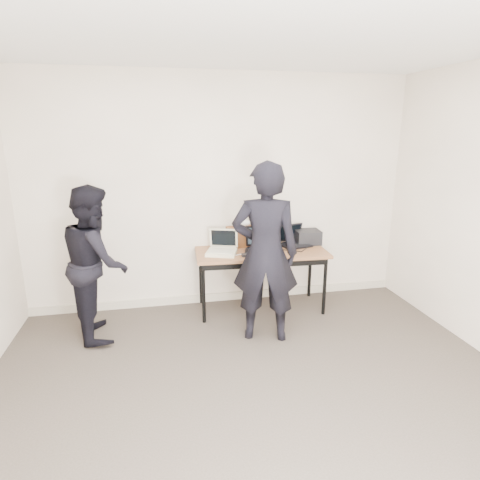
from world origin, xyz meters
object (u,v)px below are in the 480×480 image
object	(u,v)px
laptop_center	(261,246)
leather_satchel	(242,236)
laptop_beige	(222,249)
equipment_box	(308,237)
person_observer	(96,262)
person_typist	(265,253)
laptop_right	(293,241)
desk	(261,256)

from	to	relation	value
laptop_center	leather_satchel	xyz separation A→B (m)	(-0.17, 0.26, 0.06)
laptop_beige	equipment_box	bearing A→B (deg)	28.47
laptop_center	equipment_box	world-z (taller)	laptop_center
laptop_beige	leather_satchel	xyz separation A→B (m)	(0.28, 0.23, 0.08)
leather_satchel	person_observer	world-z (taller)	person_observer
person_typist	person_observer	distance (m)	1.70
laptop_right	equipment_box	size ratio (longest dim) A/B	1.39
laptop_beige	leather_satchel	size ratio (longest dim) A/B	1.09
laptop_beige	equipment_box	xyz separation A→B (m)	(1.09, 0.19, 0.03)
desk	person_typist	world-z (taller)	person_typist
desk	laptop_center	distance (m)	0.13
laptop_beige	laptop_right	xyz separation A→B (m)	(0.90, 0.16, 0.00)
equipment_box	person_observer	world-z (taller)	person_observer
desk	laptop_center	bearing A→B (deg)	-104.30
person_typist	laptop_beige	bearing A→B (deg)	-49.14
desk	person_observer	xyz separation A→B (m)	(-1.78, -0.24, 0.12)
leather_satchel	person_observer	distance (m)	1.67
laptop_right	leather_satchel	distance (m)	0.62
desk	person_typist	xyz separation A→B (m)	(-0.13, -0.66, 0.24)
person_observer	person_typist	bearing A→B (deg)	-115.42
desk	equipment_box	bearing A→B (deg)	19.69
equipment_box	person_typist	distance (m)	1.14
person_observer	laptop_right	bearing A→B (deg)	-91.04
person_observer	equipment_box	bearing A→B (deg)	-91.11
desk	laptop_right	world-z (taller)	laptop_right
desk	equipment_box	size ratio (longest dim) A/B	5.27
desk	leather_satchel	size ratio (longest dim) A/B	4.11
laptop_center	laptop_right	distance (m)	0.48
leather_satchel	desk	bearing A→B (deg)	-56.29
desk	leather_satchel	distance (m)	0.34
laptop_center	person_typist	world-z (taller)	person_typist
person_typist	laptop_right	bearing A→B (deg)	-110.45
person_typist	equipment_box	bearing A→B (deg)	-117.51
equipment_box	person_observer	bearing A→B (deg)	-169.87
laptop_beige	equipment_box	world-z (taller)	laptop_beige
desk	laptop_center	world-z (taller)	laptop_center
desk	laptop_center	size ratio (longest dim) A/B	3.43
laptop_beige	desk	bearing A→B (deg)	18.36
laptop_right	person_typist	xyz separation A→B (m)	(-0.57, -0.82, 0.12)
laptop_right	person_typist	world-z (taller)	person_typist
laptop_beige	laptop_center	xyz separation A→B (m)	(0.45, -0.03, 0.01)
person_typist	person_observer	xyz separation A→B (m)	(-1.65, 0.42, -0.12)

